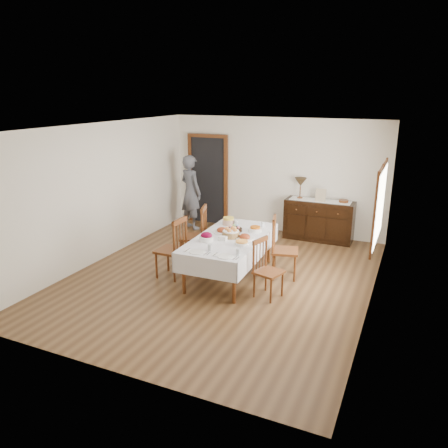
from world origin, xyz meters
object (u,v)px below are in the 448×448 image
at_px(chair_left_far, 196,234).
at_px(chair_right_far, 282,247).
at_px(chair_left_near, 173,247).
at_px(chair_right_near, 266,268).
at_px(dining_table, 230,242).
at_px(person, 191,190).
at_px(table_lamp, 301,183).
at_px(sideboard, 319,220).

distance_m(chair_left_far, chair_right_far, 1.69).
bearing_deg(chair_left_near, chair_right_near, 90.46).
relative_size(chair_left_far, chair_right_near, 1.17).
bearing_deg(dining_table, chair_right_far, 22.76).
distance_m(person, table_lamp, 2.55).
bearing_deg(sideboard, person, -172.69).
xyz_separation_m(chair_right_far, person, (-2.80, 1.89, 0.38)).
height_order(dining_table, person, person).
bearing_deg(table_lamp, chair_left_far, -121.29).
relative_size(chair_right_far, person, 0.58).
height_order(dining_table, chair_right_far, chair_right_far).
relative_size(chair_left_far, chair_right_far, 1.02).
height_order(chair_left_far, person, person).
distance_m(dining_table, sideboard, 2.82).
relative_size(chair_left_near, chair_right_near, 1.15).
xyz_separation_m(chair_left_near, chair_right_near, (1.72, -0.05, -0.07)).
height_order(chair_left_far, chair_right_far, chair_left_far).
xyz_separation_m(dining_table, chair_left_far, (-0.87, 0.39, -0.09)).
xyz_separation_m(chair_left_far, person, (-1.12, 1.87, 0.37)).
xyz_separation_m(chair_right_far, sideboard, (0.15, 2.27, -0.11)).
bearing_deg(chair_right_near, chair_left_far, 79.64).
xyz_separation_m(chair_left_near, chair_right_far, (1.71, 0.79, -0.00)).
height_order(chair_left_near, chair_right_far, chair_left_near).
distance_m(chair_left_near, chair_right_far, 1.89).
xyz_separation_m(chair_left_near, sideboard, (1.87, 3.06, -0.11)).
distance_m(chair_left_far, person, 2.21).
bearing_deg(chair_left_far, chair_right_near, 46.65).
relative_size(dining_table, chair_left_near, 2.00).
xyz_separation_m(chair_left_far, chair_right_far, (1.69, -0.02, -0.01)).
relative_size(dining_table, person, 1.17).
height_order(chair_left_far, chair_right_near, chair_left_far).
xyz_separation_m(chair_right_near, chair_right_far, (-0.00, 0.84, 0.07)).
relative_size(chair_left_far, table_lamp, 2.40).
relative_size(dining_table, chair_left_far, 1.98).
bearing_deg(table_lamp, person, -170.81).
bearing_deg(chair_left_near, dining_table, 117.10).
relative_size(chair_left_far, person, 0.59).
bearing_deg(sideboard, table_lamp, 176.80).
relative_size(sideboard, person, 0.79).
bearing_deg(dining_table, chair_left_near, -156.52).
distance_m(dining_table, chair_left_near, 0.99).
distance_m(sideboard, table_lamp, 0.92).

